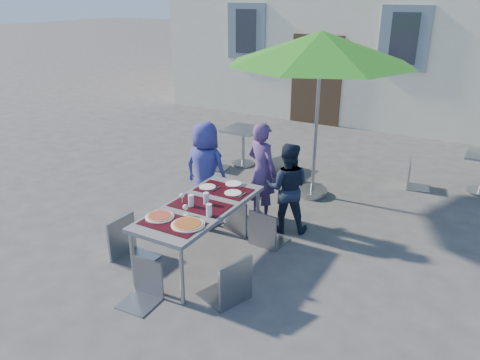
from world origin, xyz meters
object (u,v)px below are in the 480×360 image
Objects in this scene: chair_4 at (229,253)px; pizza_near_right at (188,224)px; bg_chair_r_0 at (276,152)px; child_0 at (206,169)px; chair_0 at (202,193)px; patio_umbrella at (321,49)px; cafe_table_0 at (243,140)px; dining_table at (200,210)px; chair_2 at (267,207)px; chair_5 at (141,260)px; bg_chair_l_1 at (416,161)px; child_1 at (262,171)px; chair_3 at (126,215)px; child_2 at (287,188)px; chair_1 at (240,193)px; bg_chair_l_0 at (213,142)px; pizza_near_left at (160,216)px.

pizza_near_right is at bearing 174.20° from chair_4.
bg_chair_r_0 is (-1.13, 3.50, -0.09)m from chair_4.
pizza_near_right is 1.88m from child_0.
chair_0 is 2.77m from patio_umbrella.
chair_4 reaches higher than cafe_table_0.
dining_table is at bearing 119.47° from child_0.
chair_2 is 1.85m from chair_5.
child_1 is at bearing -127.23° from bg_chair_l_1.
chair_3 reaches higher than cafe_table_0.
cafe_table_0 is at bearing -69.58° from child_2.
chair_1 is 1.10× the size of bg_chair_l_0.
child_1 is 0.86m from chair_2.
patio_umbrella reaches higher than chair_5.
pizza_near_right is 3.50m from patio_umbrella.
chair_0 reaches higher than pizza_near_right.
patio_umbrella is at bearing -89.94° from child_1.
child_0 is at bearing 117.69° from pizza_near_right.
chair_0 is 1.00× the size of bg_chair_r_0.
bg_chair_l_1 is at bearing 57.86° from chair_1.
child_2 is 1.44× the size of bg_chair_l_0.
dining_table is 3.55m from cafe_table_0.
child_0 is 1.11× the size of child_2.
patio_umbrella reaches higher than cafe_table_0.
chair_0 is (-0.51, 0.79, -0.18)m from dining_table.
bg_chair_r_0 is (-0.97, 1.68, -0.13)m from child_2.
pizza_near_left is at bearing -76.99° from chair_0.
child_1 reaches higher than child_2.
child_1 is at bearing -38.99° from bg_chair_l_0.
chair_1 is (0.05, 0.90, -0.12)m from dining_table.
dining_table is 0.90m from chair_1.
patio_umbrella is at bearing -22.46° from cafe_table_0.
child_0 is 1.61× the size of bg_chair_r_0.
bg_chair_l_0 is at bearing 118.76° from pizza_near_right.
child_1 is (0.31, 1.96, -0.04)m from pizza_near_left.
bg_chair_l_0 is at bearing -135.23° from cafe_table_0.
dining_table is at bearing -82.55° from bg_chair_r_0.
dining_table is 0.94m from chair_4.
pizza_near_right is 1.02m from chair_3.
chair_1 is 1.61m from chair_4.
patio_umbrella is 3.89× the size of cafe_table_0.
chair_4 is at bearing -104.40° from bg_chair_l_1.
patio_umbrella is (0.28, 3.10, 1.61)m from pizza_near_right.
child_1 is 2.12m from chair_4.
bg_chair_l_1 is at bearing 13.98° from bg_chair_l_0.
child_2 is at bearing 85.18° from chair_2.
bg_chair_r_0 is at bearing -54.32° from child_1.
child_0 reaches higher than child_2.
cafe_table_0 is at bearing 157.54° from patio_umbrella.
chair_3 is at bearing -97.43° from bg_chair_r_0.
chair_5 is 4.10m from patio_umbrella.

